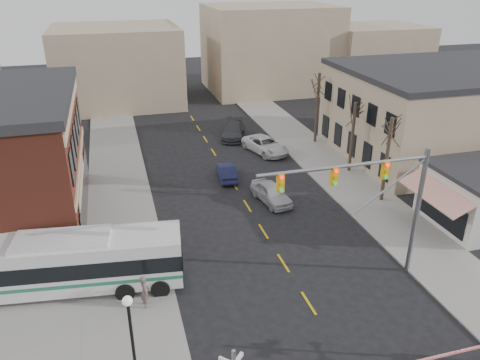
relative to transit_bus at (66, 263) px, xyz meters
name	(u,v)px	position (x,y,z in m)	size (l,w,h in m)	color
ground	(324,328)	(12.74, -6.79, -1.87)	(160.00, 160.00, 0.00)	black
sidewalk_west	(119,187)	(3.24, 13.21, -1.81)	(5.00, 60.00, 0.12)	gray
sidewalk_east	(326,164)	(22.24, 13.21, -1.81)	(5.00, 60.00, 0.12)	gray
tan_building	(448,111)	(34.74, 13.21, 2.39)	(20.30, 15.30, 8.50)	tan
tree_east_a	(387,160)	(23.24, 5.21, 1.62)	(0.28, 0.28, 6.75)	#382B21
tree_east_b	(352,137)	(23.54, 11.21, 1.40)	(0.28, 0.28, 6.30)	#382B21
tree_east_c	(317,108)	(23.74, 19.21, 1.85)	(0.28, 0.28, 7.20)	#382B21
transit_bus	(66,263)	(0.00, 0.00, 0.00)	(13.15, 4.40, 3.32)	silver
traffic_signal_mast	(378,191)	(17.04, -3.54, 3.87)	(9.93, 0.30, 8.00)	gray
street_lamp	(130,321)	(3.19, -7.48, 1.42)	(0.44, 0.44, 4.45)	black
car_a	(271,193)	(14.77, 7.43, -1.11)	(1.80, 4.48, 1.53)	#B3B3B8
car_b	(227,172)	(12.45, 12.63, -1.20)	(1.41, 4.04, 1.33)	#191C40
car_c	(265,145)	(17.74, 17.83, -1.10)	(2.54, 5.52, 1.53)	silver
car_d	(233,131)	(15.81, 23.03, -1.08)	(2.21, 5.43, 1.58)	#3C3D40
pedestrian_near	(145,291)	(4.06, -2.72, -0.79)	(0.70, 0.46, 1.92)	#645150
pedestrian_far	(125,250)	(3.21, 1.79, -0.85)	(0.87, 0.68, 1.80)	#394464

